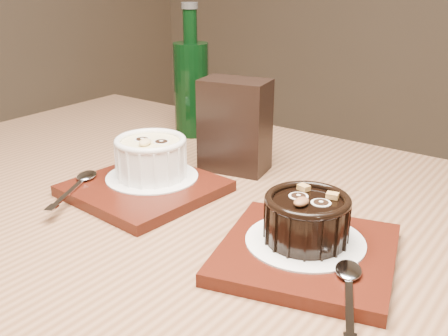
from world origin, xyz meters
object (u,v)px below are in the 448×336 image
object	(u,v)px
ramekin_white	(151,155)
green_bottle	(191,86)
tray_left	(145,188)
condiment_stand	(235,126)
table	(207,281)
tray_right	(307,253)
ramekin_dark	(307,217)

from	to	relation	value
ramekin_white	green_bottle	distance (m)	0.26
tray_left	ramekin_white	xyz separation A→B (m)	(-0.01, 0.02, 0.04)
condiment_stand	green_bottle	world-z (taller)	green_bottle
condiment_stand	table	bearing A→B (deg)	-70.92
green_bottle	table	bearing A→B (deg)	-52.17
condiment_stand	green_bottle	bearing A→B (deg)	144.39
tray_right	green_bottle	size ratio (longest dim) A/B	0.76
tray_left	tray_right	world-z (taller)	same
tray_left	ramekin_dark	world-z (taller)	ramekin_dark
tray_right	ramekin_dark	distance (m)	0.04
tray_left	condiment_stand	xyz separation A→B (m)	(0.06, 0.15, 0.06)
ramekin_white	tray_right	bearing A→B (deg)	-25.50
ramekin_dark	ramekin_white	bearing A→B (deg)	174.03
ramekin_white	green_bottle	bearing A→B (deg)	100.97
table	green_bottle	bearing A→B (deg)	127.83
table	condiment_stand	size ratio (longest dim) A/B	8.99
ramekin_white	green_bottle	world-z (taller)	green_bottle
ramekin_dark	condiment_stand	bearing A→B (deg)	143.98
condiment_stand	green_bottle	xyz separation A→B (m)	(-0.16, 0.12, 0.02)
green_bottle	tray_left	bearing A→B (deg)	-68.53
tray_right	green_bottle	distance (m)	0.48
ramekin_white	green_bottle	xyz separation A→B (m)	(-0.10, 0.24, 0.04)
tray_right	table	bearing A→B (deg)	170.76
ramekin_dark	green_bottle	size ratio (longest dim) A/B	0.39
ramekin_dark	condiment_stand	size ratio (longest dim) A/B	0.66
table	ramekin_dark	bearing A→B (deg)	-5.51
table	ramekin_dark	xyz separation A→B (m)	(0.14, -0.01, 0.14)
tray_right	ramekin_dark	world-z (taller)	ramekin_dark
green_bottle	condiment_stand	bearing A→B (deg)	-35.61
ramekin_white	tray_right	distance (m)	0.28
tray_right	condiment_stand	world-z (taller)	condiment_stand
condiment_stand	tray_right	bearing A→B (deg)	-43.08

